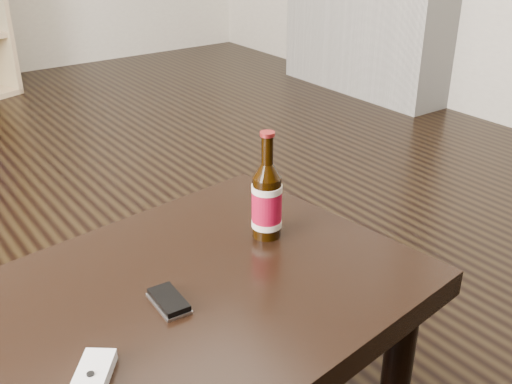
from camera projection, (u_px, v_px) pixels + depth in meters
floor at (97, 299)px, 1.90m from camera, size 5.00×6.00×0.01m
coffee_table at (136, 341)px, 1.13m from camera, size 1.25×0.83×0.44m
beer_bottle at (267, 201)px, 1.34m from camera, size 0.08×0.08×0.25m
phone at (169, 301)px, 1.14m from camera, size 0.06×0.10×0.02m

